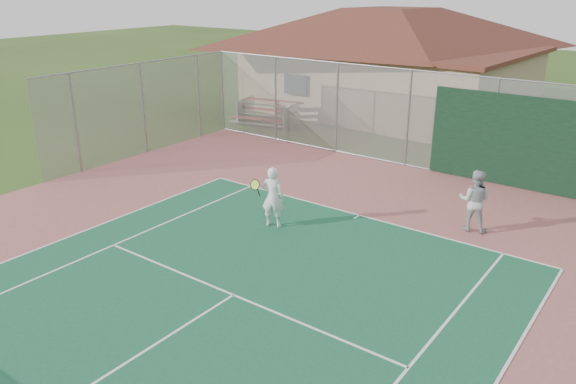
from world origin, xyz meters
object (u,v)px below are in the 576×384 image
(clubhouse, at_px, (389,50))
(player_grey_back, at_px, (474,201))
(bleachers, at_px, (267,112))
(player_white_front, at_px, (273,197))

(clubhouse, bearing_deg, player_grey_back, -50.48)
(bleachers, distance_m, player_white_front, 11.84)
(clubhouse, distance_m, bleachers, 7.15)
(player_grey_back, bearing_deg, clubhouse, -65.33)
(clubhouse, height_order, player_white_front, clubhouse)
(bleachers, distance_m, player_grey_back, 13.48)
(player_white_front, bearing_deg, player_grey_back, -167.97)
(player_white_front, distance_m, player_grey_back, 5.44)
(bleachers, bearing_deg, player_white_front, -63.19)
(clubhouse, height_order, bleachers, clubhouse)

